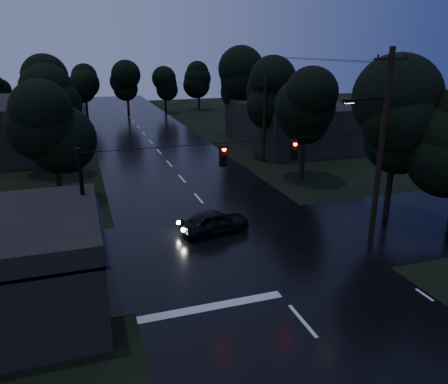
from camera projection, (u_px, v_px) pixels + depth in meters
main_road at (169, 164)px, 39.16m from camera, size 12.00×120.00×0.02m
cross_street at (239, 246)px, 22.96m from camera, size 60.00×9.00×0.02m
building_far_right at (291, 124)px, 46.28m from camera, size 10.00×14.00×4.40m
building_far_left at (8, 127)px, 43.16m from camera, size 10.00×16.00×5.00m
utility_pole_main at (380, 142)px, 22.63m from camera, size 3.50×0.30×10.00m
utility_pole_far at (264, 119)px, 38.64m from camera, size 2.00×0.30×7.50m
anchor_pole_left at (85, 216)px, 18.86m from camera, size 0.18×0.18×6.00m
span_signals at (258, 152)px, 20.56m from camera, size 15.00×0.37×1.12m
tree_corner_near at (397, 120)px, 24.98m from camera, size 4.48×4.48×9.44m
tree_left_a at (52, 125)px, 27.60m from camera, size 3.92×3.92×8.26m
tree_left_b at (47, 105)px, 34.50m from camera, size 4.20×4.20×8.85m
tree_left_c at (45, 89)px, 43.21m from camera, size 4.48×4.48×9.44m
tree_right_a at (305, 108)px, 32.90m from camera, size 4.20×4.20×8.85m
tree_right_b at (269, 93)px, 40.16m from camera, size 4.48×4.48×9.44m
tree_right_c at (238, 81)px, 49.23m from camera, size 4.76×4.76×10.03m
car at (215, 222)px, 24.42m from camera, size 4.09×2.12×1.33m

